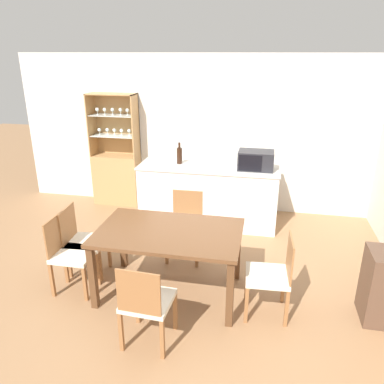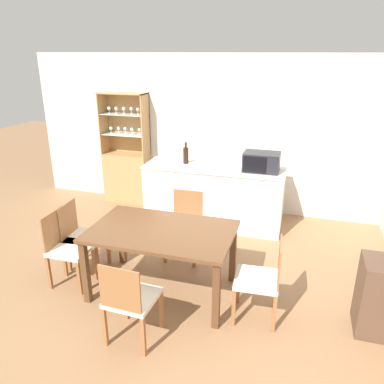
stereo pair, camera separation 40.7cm
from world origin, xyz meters
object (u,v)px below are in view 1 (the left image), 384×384
Objects in this scene: display_cabinet at (117,171)px; dining_chair_side_right_near at (272,275)px; dining_chair_head_far at (185,225)px; microwave at (256,160)px; dining_chair_side_left_far at (83,241)px; dining_chair_side_left_near at (71,253)px; dining_table at (169,239)px; wine_bottle at (179,155)px; dining_chair_head_near at (146,302)px.

display_cabinet reaches higher than dining_chair_side_right_near.
microwave is at bearing -128.10° from dining_chair_head_far.
dining_chair_side_left_far and dining_chair_side_left_near have the same top height.
dining_chair_side_right_near and dining_chair_head_far have the same top height.
dining_chair_head_far is at bearing 90.05° from dining_table.
wine_bottle reaches higher than dining_chair_side_left_far.
display_cabinet is 2.52m from microwave.
dining_chair_head_far is (1.10, 0.96, 0.00)m from dining_chair_side_left_near.
dining_chair_side_left_near is (-0.00, -0.29, 0.00)m from dining_chair_side_left_far.
wine_bottle reaches higher than dining_chair_side_right_near.
display_cabinet reaches higher than dining_table.
dining_chair_side_right_near is (2.69, -2.57, -0.13)m from display_cabinet.
dining_table is 0.85m from dining_chair_head_far.
dining_chair_side_right_near is 1.69× the size of microwave.
dining_chair_head_near is at bearing 44.90° from dining_chair_side_left_far.
dining_chair_side_left_far is at bearing 30.52° from dining_chair_head_far.
wine_bottle is at bearing -74.24° from dining_chair_head_far.
wine_bottle is (1.24, -0.46, 0.48)m from display_cabinet.
dining_chair_head_near is 1.63m from dining_chair_head_far.
dining_chair_head_far reaches higher than dining_table.
dining_table is 3.01× the size of microwave.
dining_chair_head_near is 2.87m from wine_bottle.
dining_chair_side_left_far and dining_chair_head_far have the same top height.
wine_bottle is at bearing -20.27° from display_cabinet.
microwave is at bearing -3.17° from wine_bottle.
dining_chair_side_left_far is 0.29m from dining_chair_side_left_near.
dining_chair_side_left_near is 1.00× the size of dining_chair_head_near.
dining_chair_head_far is 1.50m from microwave.
dining_chair_side_left_near is 2.21m from dining_chair_side_right_near.
dining_table is at bearing 89.21° from dining_chair_head_far.
display_cabinet is 3.72m from dining_chair_side_right_near.
display_cabinet is at bearing -172.19° from dining_chair_side_left_far.
wine_bottle is (-0.34, 2.78, 0.62)m from dining_chair_head_near.
wine_bottle is (-1.17, 0.06, -0.00)m from microwave.
display_cabinet is 2.21× the size of dining_chair_side_left_far.
dining_chair_side_left_near is 1.00× the size of dining_chair_side_right_near.
dining_chair_side_left_far is at bearing 141.93° from dining_chair_head_near.
microwave is at bearing 75.96° from dining_chair_head_near.
dining_chair_head_near is (1.59, -3.24, -0.13)m from display_cabinet.
dining_chair_side_right_near is 1.00× the size of dining_chair_head_far.
dining_chair_side_right_near is 2.63m from wine_bottle.
microwave is (2.41, -0.52, 0.49)m from display_cabinet.
dining_chair_head_near reaches higher than dining_table.
microwave is 1.56× the size of wine_bottle.
wine_bottle is (0.76, 1.82, 0.62)m from dining_chair_side_left_far.
dining_chair_side_left_near reaches higher than dining_table.
dining_chair_head_far is at bearing 45.79° from dining_chair_side_right_near.
wine_bottle is (-1.45, 2.11, 0.62)m from dining_chair_side_right_near.
dining_chair_side_left_far is 2.68m from microwave.
dining_chair_side_left_far is 1.00× the size of dining_chair_side_left_near.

